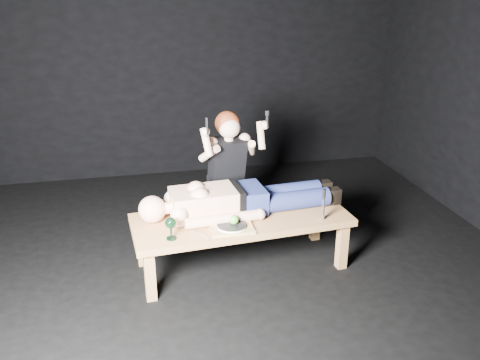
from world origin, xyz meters
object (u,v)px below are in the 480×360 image
Objects in this scene: kneeling_woman at (224,171)px; goblet at (171,228)px; carving_knife at (323,205)px; serving_tray at (232,228)px; table at (241,242)px; lying_man at (244,195)px.

kneeling_woman is 1.06m from goblet.
kneeling_woman reaches higher than goblet.
kneeling_woman is at bearing 123.15° from carving_knife.
serving_tray is at bearing -107.39° from kneeling_woman.
goblet reaches higher than serving_tray.
carving_knife reaches higher than table.
lying_man is at bearing 30.08° from goblet.
table is 0.71m from goblet.
kneeling_woman is 4.67× the size of carving_knife.
goblet is at bearing -161.15° from table.
kneeling_woman is 1.04m from carving_knife.
carving_knife reaches higher than goblet.
goblet is at bearing -154.36° from lying_man.
table is 5.30× the size of serving_tray.
serving_tray is 1.88× the size of goblet.
serving_tray is (-0.12, -0.19, 0.24)m from table.
lying_man is at bearing 63.29° from table.
carving_knife is (0.62, -0.19, 0.36)m from table.
table is 0.33m from serving_tray.
lying_man is 6.94× the size of carving_knife.
table is 0.75m from kneeling_woman.
serving_tray is at bearing 176.16° from carving_knife.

